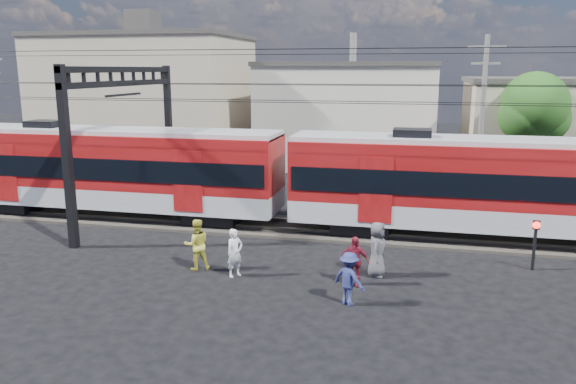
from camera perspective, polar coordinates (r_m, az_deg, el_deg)
name	(u,v)px	position (r m, az deg, el deg)	size (l,w,h in m)	color
ground	(308,307)	(16.76, 2.09, -11.64)	(120.00, 120.00, 0.00)	black
track_bed	(344,231)	(24.18, 5.72, -3.92)	(70.00, 3.40, 0.12)	#2D2823
rail_near	(342,233)	(23.43, 5.49, -4.14)	(70.00, 0.12, 0.12)	#59544C
rail_far	(346,223)	(24.86, 5.95, -3.18)	(70.00, 0.12, 0.12)	#59544C
commuter_train	(498,183)	(23.67, 20.57, 0.83)	(50.30, 3.08, 4.17)	black
catenary	(152,108)	(25.81, -13.64, 8.30)	(70.00, 9.30, 7.52)	black
building_west	(147,99)	(43.86, -14.10, 9.18)	(14.28, 10.20, 9.30)	tan
building_midwest	(352,113)	(42.44, 6.48, 8.02)	(12.24, 12.24, 7.30)	beige
utility_pole_mid	(482,115)	(30.29, 19.10, 7.38)	(1.80, 0.24, 8.50)	slate
tree_near	(537,110)	(33.80, 24.01, 7.66)	(3.82, 3.64, 6.72)	#382619
pedestrian_a	(235,253)	(18.93, -5.42, -6.16)	(0.60, 0.39, 1.64)	silver
pedestrian_b	(197,245)	(19.69, -9.25, -5.29)	(0.87, 0.68, 1.80)	#D2CD41
pedestrian_c	(349,279)	(16.75, 6.22, -8.73)	(1.04, 0.60, 1.61)	navy
pedestrian_d	(354,261)	(18.20, 6.74, -6.96)	(0.96, 0.40, 1.64)	maroon
pedestrian_e	(377,249)	(19.03, 9.04, -5.78)	(0.92, 0.60, 1.88)	#4C4B50
crossing_signal	(535,236)	(21.05, 23.83, -4.09)	(0.26, 0.26, 1.78)	black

